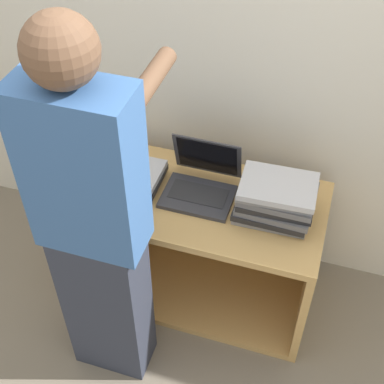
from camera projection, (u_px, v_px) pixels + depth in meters
ground_plane at (180, 331)px, 2.70m from camera, size 12.00×12.00×0.00m
wall_back at (225, 51)px, 2.34m from camera, size 8.00×0.05×2.40m
cart at (201, 236)px, 2.71m from camera, size 1.17×0.59×0.67m
laptop_open at (201, 183)px, 2.43m from camera, size 0.32×0.30×0.24m
laptop_stack_left at (127, 176)px, 2.48m from camera, size 0.34×0.24×0.08m
laptop_stack_right at (276, 199)px, 2.29m from camera, size 0.34×0.26×0.20m
person at (95, 230)px, 2.00m from camera, size 0.40×0.53×1.75m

